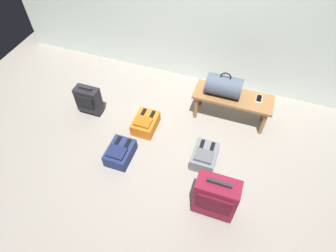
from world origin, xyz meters
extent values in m
plane|color=gray|center=(0.00, 0.00, 0.00)|extent=(6.60, 6.60, 0.00)
cube|color=olive|center=(0.55, 0.88, 0.39)|extent=(1.00, 0.36, 0.04)
cylinder|color=olive|center=(0.11, 0.75, 0.19)|extent=(0.05, 0.05, 0.37)
cylinder|color=olive|center=(0.99, 0.75, 0.19)|extent=(0.05, 0.05, 0.37)
cylinder|color=olive|center=(0.11, 1.01, 0.19)|extent=(0.05, 0.05, 0.37)
cylinder|color=olive|center=(0.99, 1.01, 0.19)|extent=(0.05, 0.05, 0.37)
cylinder|color=#475160|center=(0.40, 0.88, 0.54)|extent=(0.44, 0.26, 0.26)
torus|color=black|center=(0.40, 0.88, 0.68)|extent=(0.14, 0.02, 0.14)
cube|color=silver|center=(0.86, 0.94, 0.41)|extent=(0.07, 0.14, 0.01)
cube|color=black|center=(0.86, 0.94, 0.42)|extent=(0.06, 0.13, 0.00)
cube|color=maroon|center=(0.64, -0.49, 0.31)|extent=(0.43, 0.21, 0.51)
cube|color=#500E1C|center=(0.64, -0.60, 0.37)|extent=(0.34, 0.02, 0.23)
cube|color=#262628|center=(0.64, -0.49, 0.58)|extent=(0.24, 0.03, 0.04)
cylinder|color=black|center=(0.49, -0.41, 0.03)|extent=(0.02, 0.05, 0.05)
cylinder|color=black|center=(0.79, -0.41, 0.03)|extent=(0.02, 0.05, 0.05)
cube|color=black|center=(-1.28, 0.37, 0.23)|extent=(0.32, 0.16, 0.37)
cube|color=black|center=(-1.28, 0.28, 0.28)|extent=(0.26, 0.02, 0.17)
cube|color=#262628|center=(-1.28, 0.37, 0.44)|extent=(0.18, 0.03, 0.04)
cylinder|color=black|center=(-1.39, 0.43, 0.03)|extent=(0.02, 0.05, 0.05)
cylinder|color=black|center=(-1.17, 0.43, 0.03)|extent=(0.02, 0.05, 0.05)
cube|color=orange|center=(-0.46, 0.35, 0.09)|extent=(0.28, 0.38, 0.17)
cube|color=#AD5514|center=(-0.46, 0.28, 0.19)|extent=(0.21, 0.17, 0.04)
cube|color=black|center=(-0.52, 0.42, 0.18)|extent=(0.04, 0.19, 0.02)
cube|color=black|center=(-0.40, 0.42, 0.18)|extent=(0.04, 0.19, 0.02)
cube|color=navy|center=(-0.57, -0.19, 0.09)|extent=(0.28, 0.38, 0.17)
cube|color=#182045|center=(-0.57, -0.25, 0.19)|extent=(0.21, 0.17, 0.04)
cube|color=black|center=(-0.64, -0.12, 0.18)|extent=(0.04, 0.19, 0.02)
cube|color=black|center=(-0.51, -0.12, 0.18)|extent=(0.04, 0.19, 0.02)
cube|color=slate|center=(0.40, 0.10, 0.09)|extent=(0.28, 0.38, 0.17)
cube|color=#515559|center=(0.40, 0.03, 0.19)|extent=(0.21, 0.17, 0.04)
cube|color=black|center=(0.34, 0.16, 0.18)|extent=(0.04, 0.19, 0.02)
cube|color=black|center=(0.46, 0.16, 0.18)|extent=(0.04, 0.19, 0.02)
camera|label=1|loc=(0.61, -1.85, 2.91)|focal=30.41mm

